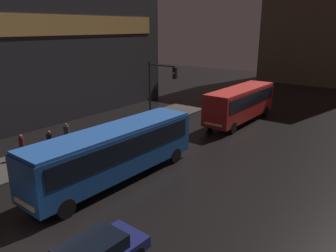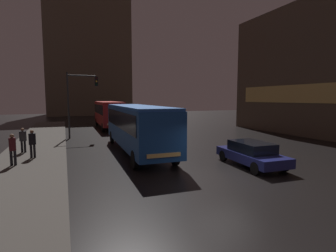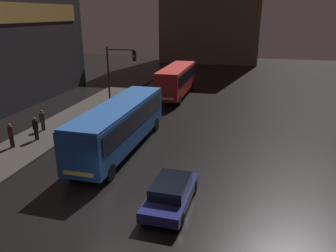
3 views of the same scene
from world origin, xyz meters
TOP-DOWN VIEW (x-y plane):
  - sidewalk_left at (-9.00, 10.00)m, footprint 4.00×48.00m
  - bus_near at (-2.35, 7.65)m, footprint 2.89×11.56m
  - bus_far at (-1.82, 23.60)m, footprint 2.67×10.11m
  - pedestrian_near at (-9.67, 5.94)m, footprint 0.39×0.39m
  - pedestrian_mid at (-8.89, 7.59)m, footprint 0.41×0.41m
  - pedestrian_far at (-9.65, 9.58)m, footprint 0.59×0.59m
  - traffic_light_main at (-5.72, 16.01)m, footprint 2.81×0.35m

SIDE VIEW (x-z plane):
  - sidewalk_left at x=-9.00m, z-range 0.00..0.15m
  - pedestrian_near at x=-9.67m, z-range 0.29..2.01m
  - pedestrian_far at x=-9.65m, z-range 0.32..1.97m
  - pedestrian_mid at x=-8.89m, z-range 0.32..2.03m
  - bus_near at x=-2.35m, z-range 0.38..3.62m
  - bus_far at x=-1.82m, z-range 0.39..3.72m
  - traffic_light_main at x=-5.72m, z-range 1.05..7.21m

